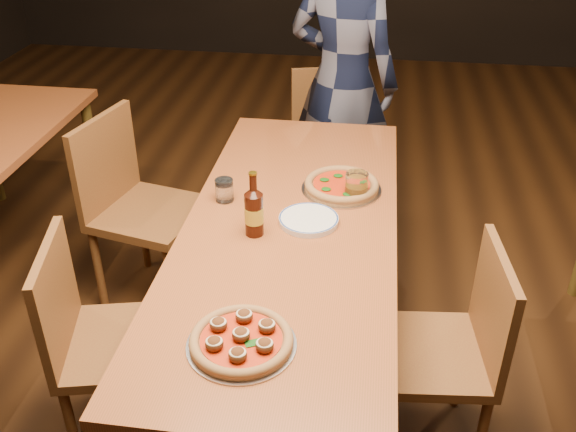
# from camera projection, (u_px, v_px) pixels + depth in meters

# --- Properties ---
(ground) EXTENTS (9.00, 9.00, 0.00)m
(ground) POSITION_uv_depth(u_px,v_px,m) (290.00, 370.00, 2.81)
(ground) COLOR black
(table_main) EXTENTS (0.80, 2.00, 0.75)m
(table_main) POSITION_uv_depth(u_px,v_px,m) (290.00, 241.00, 2.46)
(table_main) COLOR brown
(table_main) RESTS_ON ground
(chair_main_nw) EXTENTS (0.51, 0.51, 0.91)m
(chair_main_nw) POSITION_uv_depth(u_px,v_px,m) (123.00, 342.00, 2.30)
(chair_main_nw) COLOR brown
(chair_main_nw) RESTS_ON ground
(chair_main_sw) EXTENTS (0.55, 0.55, 0.98)m
(chair_main_sw) POSITION_uv_depth(u_px,v_px,m) (150.00, 212.00, 3.01)
(chair_main_sw) COLOR brown
(chair_main_sw) RESTS_ON ground
(chair_main_e) EXTENTS (0.46, 0.46, 0.90)m
(chair_main_e) POSITION_uv_depth(u_px,v_px,m) (428.00, 352.00, 2.26)
(chair_main_e) COLOR brown
(chair_main_e) RESTS_ON ground
(chair_end) EXTENTS (0.53, 0.53, 0.94)m
(chair_end) POSITION_uv_depth(u_px,v_px,m) (334.00, 153.00, 3.61)
(chair_end) COLOR brown
(chair_end) RESTS_ON ground
(pizza_meatball) EXTENTS (0.32, 0.32, 0.06)m
(pizza_meatball) POSITION_uv_depth(u_px,v_px,m) (241.00, 340.00, 1.85)
(pizza_meatball) COLOR #B7B7BF
(pizza_meatball) RESTS_ON table_main
(pizza_margherita) EXTENTS (0.33, 0.33, 0.04)m
(pizza_margherita) POSITION_uv_depth(u_px,v_px,m) (342.00, 185.00, 2.64)
(pizza_margherita) COLOR #B7B7BF
(pizza_margherita) RESTS_ON table_main
(plate_stack) EXTENTS (0.23, 0.23, 0.02)m
(plate_stack) POSITION_uv_depth(u_px,v_px,m) (309.00, 220.00, 2.43)
(plate_stack) COLOR white
(plate_stack) RESTS_ON table_main
(beer_bottle) EXTENTS (0.07, 0.07, 0.25)m
(beer_bottle) POSITION_uv_depth(u_px,v_px,m) (254.00, 213.00, 2.32)
(beer_bottle) COLOR black
(beer_bottle) RESTS_ON table_main
(water_glass) EXTENTS (0.07, 0.07, 0.09)m
(water_glass) POSITION_uv_depth(u_px,v_px,m) (224.00, 190.00, 2.56)
(water_glass) COLOR white
(water_glass) RESTS_ON table_main
(amber_glass) EXTENTS (0.09, 0.09, 0.11)m
(amber_glass) POSITION_uv_depth(u_px,v_px,m) (356.00, 186.00, 2.56)
(amber_glass) COLOR #935A10
(amber_glass) RESTS_ON table_main
(diner) EXTENTS (0.72, 0.59, 1.71)m
(diner) POSITION_uv_depth(u_px,v_px,m) (343.00, 82.00, 3.47)
(diner) COLOR black
(diner) RESTS_ON ground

